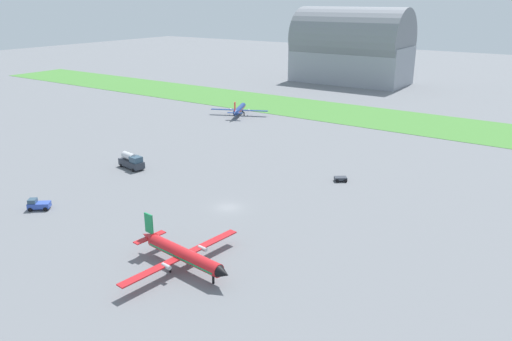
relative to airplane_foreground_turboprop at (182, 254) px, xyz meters
name	(u,v)px	position (x,y,z in m)	size (l,w,h in m)	color
ground_plane	(228,207)	(-7.64, 20.02, -2.19)	(600.00, 600.00, 0.00)	slate
grass_taxiway_strip	(391,119)	(-7.64, 100.65, -2.15)	(360.00, 28.00, 0.08)	#478438
airplane_foreground_turboprop	(182,254)	(0.00, 0.00, 0.00)	(17.15, 19.99, 5.99)	red
airplane_taxiing_turboprop	(239,109)	(-48.71, 79.75, -0.23)	(16.78, 14.57, 5.37)	navy
baggage_cart_near_gate	(341,179)	(2.90, 43.08, -1.62)	(2.95, 2.84, 0.90)	#2D333D
pushback_tug_midfield	(38,204)	(-34.10, 0.90, -1.28)	(3.94, 3.65, 1.95)	#334FB2
fuel_truck_by_runway	(132,161)	(-37.52, 25.36, -0.61)	(6.79, 3.44, 3.29)	#2D333D
hangar_distant	(351,48)	(-47.56, 159.09, 12.25)	(47.91, 26.04, 31.14)	#9399A3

